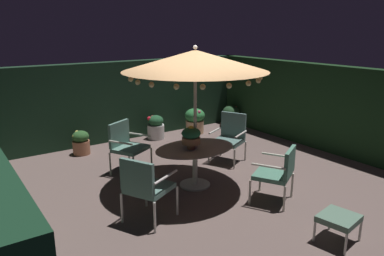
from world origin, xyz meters
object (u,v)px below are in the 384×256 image
object	(u,v)px
patio_chair_northeast	(279,171)
potted_plant_right_near	(8,221)
centerpiece_planter	(191,136)
potted_plant_back_center	(195,120)
patio_chair_southeast	(126,143)
patio_umbrella	(195,61)
ottoman_footrest	(339,219)
patio_dining_table	(195,155)
potted_plant_back_right	(81,142)
patio_chair_east	(230,135)
potted_plant_front_corner	(156,127)
patio_chair_north	(145,185)
potted_plant_left_near	(231,116)

from	to	relation	value
patio_chair_northeast	potted_plant_right_near	bearing A→B (deg)	162.31
centerpiece_planter	potted_plant_back_center	distance (m)	3.58
patio_chair_northeast	patio_chair_southeast	xyz separation A→B (m)	(-1.42, 2.60, 0.04)
patio_umbrella	ottoman_footrest	xyz separation A→B (m)	(0.49, -2.56, -1.89)
patio_dining_table	potted_plant_right_near	xyz separation A→B (m)	(-3.06, -0.09, -0.27)
patio_dining_table	potted_plant_back_right	world-z (taller)	patio_dining_table
patio_dining_table	patio_chair_east	xyz separation A→B (m)	(1.35, 0.64, -0.01)
patio_dining_table	potted_plant_right_near	size ratio (longest dim) A/B	2.52
patio_dining_table	patio_chair_southeast	bearing A→B (deg)	118.55
patio_chair_northeast	patio_chair_southeast	bearing A→B (deg)	118.73
potted_plant_front_corner	ottoman_footrest	bearing A→B (deg)	-93.92
potted_plant_back_center	patio_chair_northeast	bearing A→B (deg)	-107.21
potted_plant_back_center	potted_plant_back_right	size ratio (longest dim) A/B	1.24
ottoman_footrest	potted_plant_back_center	world-z (taller)	potted_plant_back_center
patio_umbrella	patio_chair_southeast	world-z (taller)	patio_umbrella
patio_chair_north	patio_chair_northeast	bearing A→B (deg)	-17.32
patio_chair_east	ottoman_footrest	bearing A→B (deg)	-105.06
ottoman_footrest	potted_plant_left_near	bearing A→B (deg)	62.71
potted_plant_back_center	patio_umbrella	bearing A→B (deg)	-125.25
patio_chair_southeast	potted_plant_front_corner	bearing A→B (deg)	46.21
patio_umbrella	patio_chair_northeast	world-z (taller)	patio_umbrella
centerpiece_planter	potted_plant_right_near	bearing A→B (deg)	-178.77
patio_umbrella	potted_plant_front_corner	size ratio (longest dim) A/B	4.07
ottoman_footrest	potted_plant_front_corner	distance (m)	5.52
patio_umbrella	patio_chair_east	size ratio (longest dim) A/B	2.44
centerpiece_planter	potted_plant_left_near	world-z (taller)	centerpiece_planter
patio_dining_table	ottoman_footrest	distance (m)	2.62
centerpiece_planter	potted_plant_back_right	xyz separation A→B (m)	(-0.99, 2.88, -0.67)
patio_chair_northeast	patio_chair_east	world-z (taller)	patio_chair_east
potted_plant_left_near	potted_plant_back_center	xyz separation A→B (m)	(-1.28, -0.01, 0.05)
potted_plant_back_right	potted_plant_right_near	bearing A→B (deg)	-123.82
potted_plant_back_center	potted_plant_front_corner	bearing A→B (deg)	173.06
potted_plant_back_center	patio_dining_table	bearing A→B (deg)	-125.25
patio_umbrella	patio_chair_east	xyz separation A→B (m)	(1.35, 0.64, -1.65)
potted_plant_front_corner	potted_plant_back_right	world-z (taller)	potted_plant_front_corner
patio_dining_table	potted_plant_right_near	distance (m)	3.07
patio_chair_north	potted_plant_right_near	distance (m)	1.84
patio_chair_southeast	potted_plant_left_near	bearing A→B (deg)	20.96
patio_umbrella	potted_plant_left_near	world-z (taller)	patio_umbrella
patio_chair_southeast	potted_plant_front_corner	distance (m)	2.30
patio_umbrella	potted_plant_back_right	world-z (taller)	patio_umbrella
centerpiece_planter	potted_plant_back_center	bearing A→B (deg)	53.65
patio_chair_east	patio_chair_north	bearing A→B (deg)	-154.27
ottoman_footrest	potted_plant_right_near	distance (m)	4.33
patio_chair_southeast	potted_plant_back_center	world-z (taller)	patio_chair_southeast
patio_chair_northeast	patio_chair_east	distance (m)	2.04
centerpiece_planter	ottoman_footrest	xyz separation A→B (m)	(0.59, -2.53, -0.62)
patio_chair_north	patio_chair_northeast	world-z (taller)	patio_chair_north
patio_dining_table	potted_plant_back_right	distance (m)	3.06
patio_umbrella	centerpiece_planter	size ratio (longest dim) A/B	6.02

